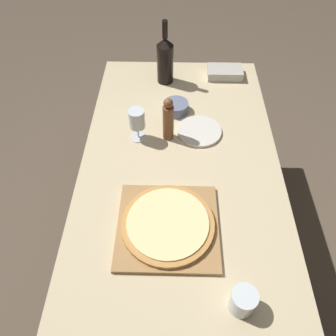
# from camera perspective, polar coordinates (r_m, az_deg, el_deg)

# --- Properties ---
(ground_plane) EXTENTS (12.00, 12.00, 0.00)m
(ground_plane) POSITION_cam_1_polar(r_m,az_deg,el_deg) (2.02, 1.54, -14.05)
(ground_plane) COLOR brown
(dining_table) EXTENTS (0.87, 1.70, 0.73)m
(dining_table) POSITION_cam_1_polar(r_m,az_deg,el_deg) (1.47, 2.06, -2.94)
(dining_table) COLOR #CCB78E
(dining_table) RESTS_ON ground_plane
(cutting_board) EXTENTS (0.38, 0.37, 0.02)m
(cutting_board) POSITION_cam_1_polar(r_m,az_deg,el_deg) (1.24, -0.04, -10.10)
(cutting_board) COLOR #A87A47
(cutting_board) RESTS_ON dining_table
(pizza) EXTENTS (0.35, 0.35, 0.02)m
(pizza) POSITION_cam_1_polar(r_m,az_deg,el_deg) (1.23, -0.04, -9.63)
(pizza) COLOR #C68947
(pizza) RESTS_ON cutting_board
(wine_bottle) EXTENTS (0.09, 0.09, 0.34)m
(wine_bottle) POSITION_cam_1_polar(r_m,az_deg,el_deg) (1.82, -0.50, 18.35)
(wine_bottle) COLOR black
(wine_bottle) RESTS_ON dining_table
(pepper_mill) EXTENTS (0.05, 0.05, 0.22)m
(pepper_mill) POSITION_cam_1_polar(r_m,az_deg,el_deg) (1.48, 0.04, 8.36)
(pepper_mill) COLOR brown
(pepper_mill) RESTS_ON dining_table
(wine_glass) EXTENTS (0.07, 0.07, 0.16)m
(wine_glass) POSITION_cam_1_polar(r_m,az_deg,el_deg) (1.48, -5.45, 8.34)
(wine_glass) COLOR silver
(wine_glass) RESTS_ON dining_table
(small_bowl) EXTENTS (0.12, 0.12, 0.05)m
(small_bowl) POSITION_cam_1_polar(r_m,az_deg,el_deg) (1.67, 1.42, 10.56)
(small_bowl) COLOR slate
(small_bowl) RESTS_ON dining_table
(drinking_tumbler) EXTENTS (0.08, 0.08, 0.09)m
(drinking_tumbler) POSITION_cam_1_polar(r_m,az_deg,el_deg) (1.12, 12.90, -21.62)
(drinking_tumbler) COLOR silver
(drinking_tumbler) RESTS_ON dining_table
(dinner_plate) EXTENTS (0.21, 0.21, 0.01)m
(dinner_plate) POSITION_cam_1_polar(r_m,az_deg,el_deg) (1.57, 5.45, 6.41)
(dinner_plate) COLOR silver
(dinner_plate) RESTS_ON dining_table
(food_container) EXTENTS (0.19, 0.12, 0.05)m
(food_container) POSITION_cam_1_polar(r_m,az_deg,el_deg) (1.94, 9.85, 16.10)
(food_container) COLOR #BCB7AD
(food_container) RESTS_ON dining_table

